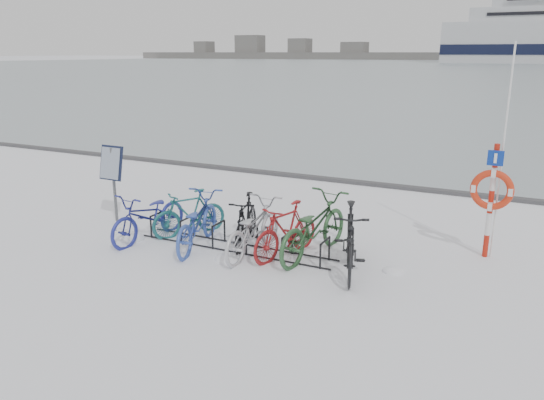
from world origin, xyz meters
TOP-DOWN VIEW (x-y plane):
  - ground at (0.00, 0.00)m, footprint 900.00×900.00m
  - ice_sheet at (0.00, 155.00)m, footprint 400.00×298.00m
  - quay_edge at (0.00, 5.90)m, footprint 400.00×0.25m
  - bike_rack at (0.00, 0.00)m, footprint 4.00×0.48m
  - info_board at (-3.17, 0.29)m, footprint 0.56×0.23m
  - lifebuoy_station at (4.29, 1.57)m, footprint 0.72×0.22m
  - shoreline at (-122.02, 260.00)m, footprint 180.00×12.00m
  - bike_0 at (-1.77, -0.28)m, footprint 0.89×2.00m
  - bike_1 at (-1.23, 0.29)m, footprint 1.21×1.59m
  - bike_2 at (-0.71, -0.21)m, footprint 1.12×2.10m
  - bike_3 at (0.10, 0.26)m, footprint 0.91×1.75m
  - bike_4 at (0.42, -0.08)m, footprint 0.70×1.97m
  - bike_5 at (1.02, 0.09)m, footprint 0.93×1.77m
  - bike_6 at (1.45, 0.32)m, footprint 1.09×2.29m
  - bike_7 at (2.27, -0.09)m, footprint 1.14×2.03m
  - snow_drifts at (-0.67, -0.03)m, footprint 5.91×1.79m

SIDE VIEW (x-z plane):
  - ground at x=0.00m, z-range 0.00..0.00m
  - snow_drifts at x=-0.67m, z-range -0.11..0.11m
  - ice_sheet at x=0.00m, z-range 0.00..0.02m
  - quay_edge at x=0.00m, z-range 0.00..0.10m
  - bike_rack at x=0.00m, z-range -0.05..0.41m
  - bike_1 at x=-1.23m, z-range 0.00..0.96m
  - bike_3 at x=0.10m, z-range 0.00..1.01m
  - bike_0 at x=-1.77m, z-range 0.00..1.01m
  - bike_5 at x=1.02m, z-range 0.00..1.02m
  - bike_4 at x=0.42m, z-range 0.00..1.03m
  - bike_2 at x=-0.71m, z-range 0.00..1.05m
  - bike_6 at x=1.45m, z-range 0.00..1.15m
  - bike_7 at x=2.27m, z-range 0.00..1.18m
  - info_board at x=-3.17m, z-range 0.37..2.04m
  - lifebuoy_station at x=4.29m, z-range -0.62..3.14m
  - shoreline at x=-122.02m, z-range -1.96..7.54m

